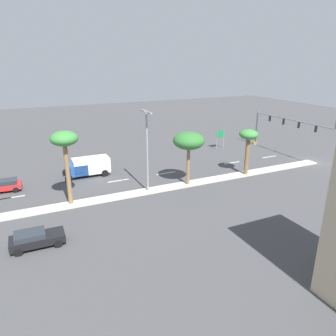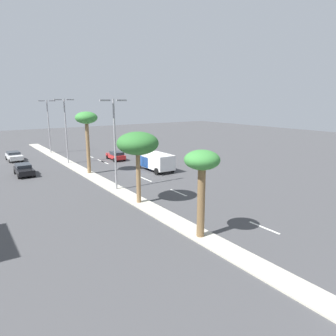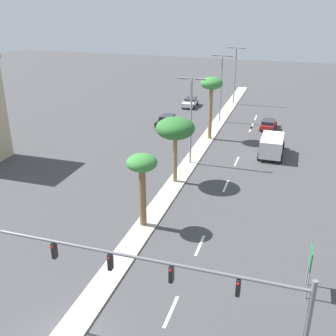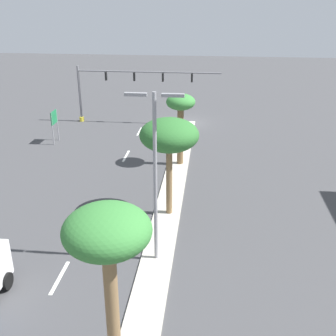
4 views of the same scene
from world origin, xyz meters
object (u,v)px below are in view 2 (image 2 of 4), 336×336
(street_lamp_far, at_px, (115,137))
(street_lamp_center, at_px, (48,122))
(sedan_red_inboard, at_px, (116,155))
(sedan_white_front, at_px, (14,156))
(palm_tree_far, at_px, (86,121))
(box_truck, at_px, (156,161))
(sedan_black_near, at_px, (24,169))
(palm_tree_trailing, at_px, (138,144))
(street_lamp_near, at_px, (66,126))
(palm_tree_leading, at_px, (202,167))

(street_lamp_far, distance_m, street_lamp_center, 28.07)
(street_lamp_center, xyz_separation_m, sedan_red_inboard, (6.97, -12.63, -4.86))
(sedan_white_front, bearing_deg, palm_tree_far, -66.61)
(box_truck, bearing_deg, street_lamp_center, 109.80)
(palm_tree_far, bearing_deg, sedan_red_inboard, 43.76)
(sedan_black_near, xyz_separation_m, sedan_red_inboard, (14.10, 2.71, -0.00))
(palm_tree_trailing, relative_size, street_lamp_center, 0.71)
(street_lamp_near, bearing_deg, street_lamp_center, 88.83)
(palm_tree_far, bearing_deg, palm_tree_leading, -91.18)
(street_lamp_far, height_order, box_truck, street_lamp_far)
(palm_tree_trailing, distance_m, box_truck, 14.24)
(street_lamp_far, bearing_deg, palm_tree_trailing, -92.00)
(street_lamp_near, height_order, sedan_black_near, street_lamp_near)
(sedan_white_front, relative_size, sedan_red_inboard, 1.04)
(sedan_red_inboard, bearing_deg, palm_tree_trailing, -109.58)
(palm_tree_far, relative_size, box_truck, 1.32)
(street_lamp_center, bearing_deg, street_lamp_far, -90.43)
(palm_tree_far, height_order, street_lamp_center, street_lamp_center)
(palm_tree_trailing, xyz_separation_m, street_lamp_near, (0.17, 22.23, 0.14))
(sedan_red_inboard, distance_m, box_truck, 10.25)
(palm_tree_trailing, bearing_deg, street_lamp_far, 88.00)
(street_lamp_center, relative_size, sedan_white_front, 2.09)
(palm_tree_leading, distance_m, palm_tree_far, 22.99)
(palm_tree_leading, relative_size, sedan_black_near, 1.41)
(street_lamp_far, xyz_separation_m, street_lamp_center, (0.21, 28.07, -0.06))
(sedan_black_near, relative_size, sedan_red_inboard, 1.01)
(street_lamp_center, relative_size, sedan_red_inboard, 2.18)
(street_lamp_near, height_order, sedan_red_inboard, street_lamp_near)
(palm_tree_leading, height_order, sedan_white_front, palm_tree_leading)
(palm_tree_trailing, xyz_separation_m, sedan_red_inboard, (7.36, 20.69, -4.82))
(sedan_white_front, bearing_deg, street_lamp_center, 30.51)
(palm_tree_leading, xyz_separation_m, street_lamp_center, (0.42, 42.17, 0.51))
(palm_tree_trailing, relative_size, street_lamp_near, 0.69)
(street_lamp_center, bearing_deg, street_lamp_near, -91.17)
(street_lamp_far, xyz_separation_m, sedan_black_near, (-6.93, 12.74, -4.92))
(palm_tree_leading, xyz_separation_m, palm_tree_trailing, (0.03, 8.85, 0.47))
(palm_tree_far, distance_m, street_lamp_far, 8.91)
(palm_tree_far, xyz_separation_m, street_lamp_center, (-0.05, 19.25, -1.24))
(sedan_white_front, bearing_deg, street_lamp_far, -75.21)
(palm_tree_trailing, distance_m, street_lamp_near, 22.23)
(palm_tree_trailing, relative_size, street_lamp_far, 0.70)
(sedan_white_front, bearing_deg, sedan_red_inboard, -32.82)
(palm_tree_trailing, bearing_deg, box_truck, 50.78)
(street_lamp_far, bearing_deg, sedan_red_inboard, 65.08)
(street_lamp_far, relative_size, street_lamp_near, 0.99)
(palm_tree_far, height_order, sedan_white_front, palm_tree_far)
(street_lamp_center, relative_size, box_truck, 1.56)
(street_lamp_near, xyz_separation_m, sedan_red_inboard, (7.19, -1.54, -4.96))
(palm_tree_leading, relative_size, street_lamp_near, 0.64)
(street_lamp_far, distance_m, sedan_white_front, 25.50)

